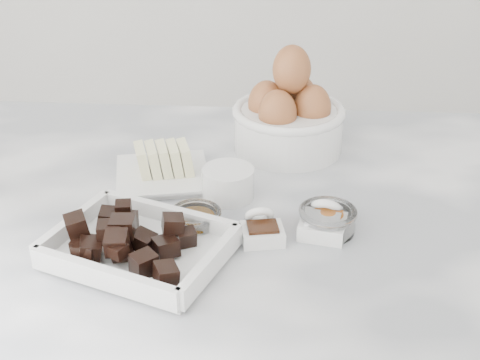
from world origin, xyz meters
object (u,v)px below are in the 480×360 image
vanilla_spoon (262,229)px  honey_bowl (196,220)px  zest_bowl (327,219)px  butter_plate (160,168)px  egg_bowl (289,117)px  salt_spoon (324,223)px  sugar_ramekin (228,182)px  chocolate_dish (139,242)px

vanilla_spoon → honey_bowl: bearing=171.4°
honey_bowl → zest_bowl: 0.18m
butter_plate → honey_bowl: 0.16m
egg_bowl → honey_bowl: bearing=-115.0°
vanilla_spoon → egg_bowl: bearing=83.2°
butter_plate → egg_bowl: (0.19, 0.12, 0.04)m
vanilla_spoon → salt_spoon: size_ratio=0.90×
egg_bowl → salt_spoon: bearing=-79.3°
butter_plate → egg_bowl: size_ratio=0.88×
sugar_ramekin → egg_bowl: 0.19m
honey_bowl → vanilla_spoon: 0.09m
chocolate_dish → honey_bowl: 0.09m
butter_plate → egg_bowl: bearing=32.8°
chocolate_dish → zest_bowl: (0.24, 0.08, -0.00)m
sugar_ramekin → vanilla_spoon: bearing=-63.7°
honey_bowl → zest_bowl: size_ratio=0.90×
egg_bowl → zest_bowl: egg_bowl is taller
butter_plate → vanilla_spoon: 0.22m
sugar_ramekin → vanilla_spoon: sugar_ramekin is taller
sugar_ramekin → chocolate_dish: bearing=-121.2°
egg_bowl → zest_bowl: 0.26m
sugar_ramekin → honey_bowl: size_ratio=1.07×
sugar_ramekin → zest_bowl: 0.16m
butter_plate → zest_bowl: (0.25, -0.13, -0.00)m
honey_bowl → salt_spoon: salt_spoon is taller
salt_spoon → vanilla_spoon: bearing=-167.0°
chocolate_dish → vanilla_spoon: bearing=20.0°
zest_bowl → honey_bowl: bearing=-176.7°
butter_plate → sugar_ramekin: size_ratio=2.17×
salt_spoon → butter_plate: bearing=151.2°
chocolate_dish → butter_plate: (-0.01, 0.21, -0.00)m
sugar_ramekin → zest_bowl: (0.14, -0.08, -0.01)m
honey_bowl → salt_spoon: (0.17, 0.01, -0.00)m
sugar_ramekin → zest_bowl: bearing=-30.9°
salt_spoon → honey_bowl: bearing=-178.2°
vanilla_spoon → butter_plate: bearing=136.5°
chocolate_dish → zest_bowl: bearing=18.3°
sugar_ramekin → salt_spoon: same height
chocolate_dish → sugar_ramekin: chocolate_dish is taller
sugar_ramekin → salt_spoon: (0.14, -0.09, -0.01)m
zest_bowl → sugar_ramekin: bearing=149.1°
sugar_ramekin → honey_bowl: bearing=-111.0°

